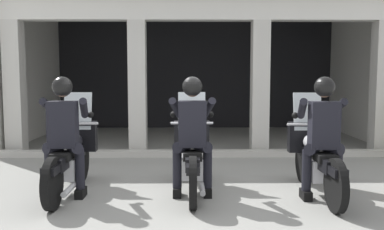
% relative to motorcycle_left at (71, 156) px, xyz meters
% --- Properties ---
extents(ground_plane, '(80.00, 80.00, 0.00)m').
position_rel_motorcycle_left_xyz_m(ground_plane, '(1.67, 2.82, -0.50)').
color(ground_plane, gray).
extents(station_building, '(8.59, 4.61, 3.28)m').
position_rel_motorcycle_left_xyz_m(station_building, '(1.84, 5.24, 1.55)').
color(station_building, black).
rests_on(station_building, ground).
extents(kerb_strip, '(8.09, 0.24, 0.12)m').
position_rel_motorcycle_left_xyz_m(kerb_strip, '(1.84, 2.44, -0.44)').
color(kerb_strip, '#B7B5AD').
rests_on(kerb_strip, ground).
extents(motorcycle_left, '(0.62, 2.04, 1.35)m').
position_rel_motorcycle_left_xyz_m(motorcycle_left, '(0.00, 0.00, 0.00)').
color(motorcycle_left, black).
rests_on(motorcycle_left, ground).
extents(police_officer_left, '(0.63, 0.61, 1.58)m').
position_rel_motorcycle_left_xyz_m(police_officer_left, '(-0.00, -0.28, 0.44)').
color(police_officer_left, black).
rests_on(police_officer_left, ground).
extents(motorcycle_center, '(0.62, 2.04, 1.35)m').
position_rel_motorcycle_left_xyz_m(motorcycle_center, '(1.67, 0.03, 0.00)').
color(motorcycle_center, black).
rests_on(motorcycle_center, ground).
extents(police_officer_center, '(0.63, 0.61, 1.58)m').
position_rel_motorcycle_left_xyz_m(police_officer_center, '(1.67, -0.25, 0.44)').
color(police_officer_center, black).
rests_on(police_officer_center, ground).
extents(motorcycle_right, '(0.62, 2.04, 1.35)m').
position_rel_motorcycle_left_xyz_m(motorcycle_right, '(3.34, -0.12, 0.00)').
color(motorcycle_right, black).
rests_on(motorcycle_right, ground).
extents(police_officer_right, '(0.63, 0.61, 1.58)m').
position_rel_motorcycle_left_xyz_m(police_officer_right, '(3.34, -0.40, 0.44)').
color(police_officer_right, black).
rests_on(police_officer_right, ground).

